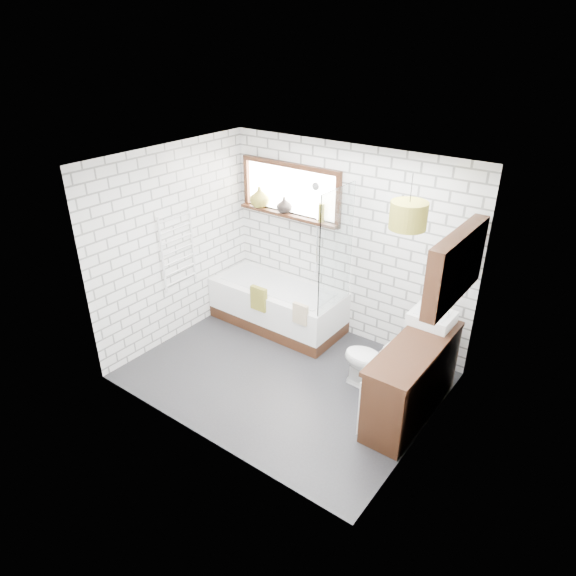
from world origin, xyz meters
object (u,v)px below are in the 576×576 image
Objects in this scene: vanity at (412,380)px; basin at (432,318)px; bathtub at (278,305)px; toilet at (372,362)px; pendant at (408,215)px.

vanity is 3.33× the size of basin.
bathtub is 1.78m from toilet.
basin is 0.83m from toilet.
pendant reaches higher than bathtub.
vanity is at bearing -27.90° from pendant.
bathtub is 4.11× the size of basin.
pendant is (-0.26, -0.33, 1.19)m from basin.
bathtub is 1.23× the size of vanity.
vanity is 0.70m from basin.
pendant is at bearing -127.61° from basin.
basin is at bearing 52.39° from pendant.
vanity is 0.56m from toilet.
vanity is at bearing -83.16° from basin.
bathtub is at bearing 164.76° from vanity.
pendant is (-0.32, 0.17, 1.68)m from vanity.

